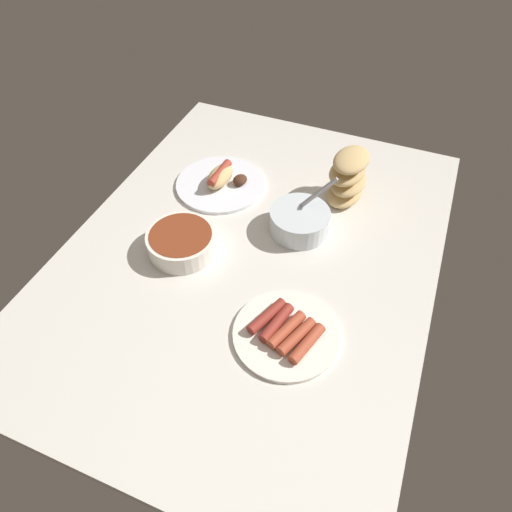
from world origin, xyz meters
TOP-DOWN VIEW (x-y plane):
  - ground_plane at (0.00, 0.00)cm, footprint 120.00×90.00cm
  - plate_sausages at (-20.22, -16.51)cm, footprint 23.04×23.04cm
  - bowl_coleslaw at (11.60, -8.81)cm, footprint 15.49×15.49cm
  - bowl_chili at (-6.27, 16.00)cm, footprint 17.19×17.19cm
  - bread_stack at (28.75, -16.58)cm, footprint 15.19×11.64cm
  - plate_hotdog_assembled at (20.59, 17.81)cm, footprint 25.59×25.59cm

SIDE VIEW (x-z plane):
  - ground_plane at x=0.00cm, z-range -3.00..0.00cm
  - plate_sausages at x=-20.22cm, z-range -0.59..2.83cm
  - plate_hotdog_assembled at x=20.59cm, z-range -1.24..4.37cm
  - bowl_chili at x=-6.27cm, z-range 0.25..5.78cm
  - bowl_coleslaw at x=11.60cm, z-range -4.22..11.12cm
  - bread_stack at x=28.75cm, z-range 0.00..14.40cm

